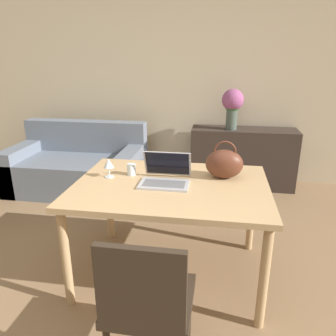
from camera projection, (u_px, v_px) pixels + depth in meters
wall_back at (187, 78)px, 4.25m from camera, size 10.00×0.06×2.70m
dining_table at (171, 194)px, 2.38m from camera, size 1.39×1.01×0.76m
chair at (147, 300)px, 1.63m from camera, size 0.44×0.44×0.86m
couch at (79, 167)px, 4.15m from camera, size 1.61×0.90×0.82m
sideboard at (242, 158)px, 4.21m from camera, size 1.31×0.40×0.76m
laptop at (166, 174)px, 2.37m from camera, size 0.35×0.31×0.21m
drinking_glass at (131, 169)px, 2.52m from camera, size 0.07×0.07×0.09m
wine_glass at (109, 164)px, 2.45m from camera, size 0.08×0.08×0.15m
handbag at (224, 164)px, 2.43m from camera, size 0.28×0.18×0.29m
flower_vase at (233, 104)px, 3.97m from camera, size 0.26×0.26×0.49m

